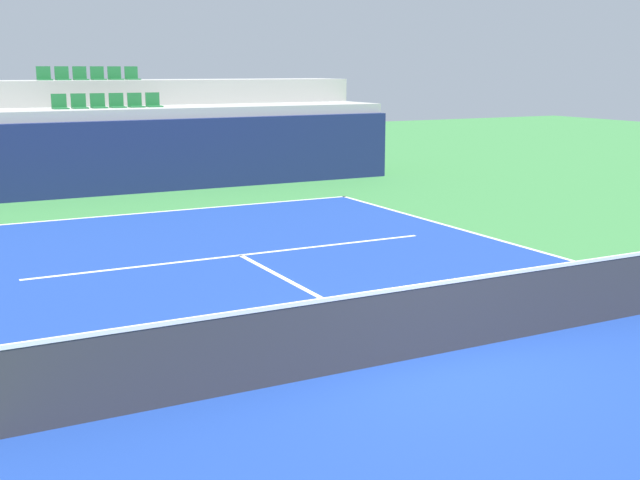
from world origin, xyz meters
TOP-DOWN VIEW (x-y plane):
  - ground_plane at (0.00, 0.00)m, footprint 80.00×80.00m
  - court_surface at (0.00, 0.00)m, footprint 11.00×24.00m
  - baseline_far at (0.00, 11.95)m, footprint 11.00×0.10m
  - service_line_far at (0.00, 6.40)m, footprint 8.26×0.10m
  - centre_service_line at (0.00, 3.20)m, footprint 0.10×6.40m
  - back_wall at (0.00, 15.44)m, footprint 17.83×0.30m
  - stands_tier_lower at (0.00, 16.79)m, footprint 17.83×2.40m
  - stands_tier_upper at (0.00, 19.19)m, footprint 17.83×2.40m
  - seating_row_lower at (-0.00, 16.89)m, footprint 3.27×0.44m
  - seating_row_upper at (-0.00, 19.29)m, footprint 3.27×0.44m
  - tennis_net at (0.00, 0.00)m, footprint 11.08×0.08m

SIDE VIEW (x-z plane):
  - ground_plane at x=0.00m, z-range 0.00..0.00m
  - court_surface at x=0.00m, z-range 0.00..0.01m
  - baseline_far at x=0.00m, z-range 0.01..0.01m
  - service_line_far at x=0.00m, z-range 0.01..0.01m
  - centre_service_line at x=0.00m, z-range 0.01..0.01m
  - tennis_net at x=0.00m, z-range -0.03..1.04m
  - back_wall at x=0.00m, z-range 0.00..2.13m
  - stands_tier_lower at x=0.00m, z-range 0.00..2.44m
  - stands_tier_upper at x=0.00m, z-range 0.00..3.24m
  - seating_row_lower at x=0.00m, z-range 2.35..2.79m
  - seating_row_upper at x=0.00m, z-range 3.14..3.58m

